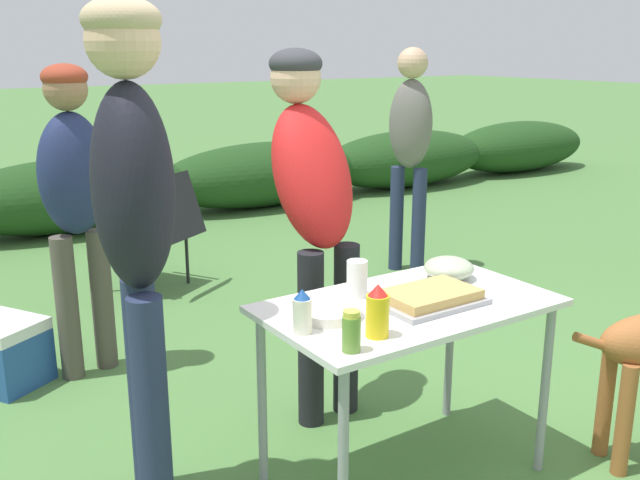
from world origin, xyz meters
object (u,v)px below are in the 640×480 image
(food_tray, at_px, (430,297))
(standing_person_in_gray_fleece, at_px, (410,138))
(paper_cup_stack, at_px, (357,279))
(relish_jar, at_px, (351,331))
(folding_table, at_px, (408,321))
(standing_person_in_red_jacket, at_px, (75,188))
(plate_stack, at_px, (328,312))
(camp_chair_green_behind_table, at_px, (157,226))
(mixing_bowl, at_px, (449,268))
(mustard_bottle, at_px, (377,312))
(standing_person_in_olive_jacket, at_px, (135,209))
(mayo_bottle, at_px, (302,312))
(standing_person_in_navy_coat, at_px, (313,192))

(food_tray, height_order, standing_person_in_gray_fleece, standing_person_in_gray_fleece)
(paper_cup_stack, height_order, relish_jar, paper_cup_stack)
(folding_table, distance_m, standing_person_in_red_jacket, 1.86)
(folding_table, height_order, plate_stack, plate_stack)
(folding_table, xyz_separation_m, camp_chair_green_behind_table, (0.03, 2.71, -0.20))
(mixing_bowl, bearing_deg, relish_jar, -154.26)
(paper_cup_stack, height_order, mustard_bottle, mustard_bottle)
(food_tray, distance_m, standing_person_in_olive_jacket, 1.11)
(mustard_bottle, distance_m, standing_person_in_gray_fleece, 3.09)
(relish_jar, height_order, standing_person_in_gray_fleece, standing_person_in_gray_fleece)
(mixing_bowl, distance_m, mayo_bottle, 0.83)
(standing_person_in_red_jacket, bearing_deg, mayo_bottle, -91.47)
(relish_jar, bearing_deg, standing_person_in_navy_coat, 63.79)
(food_tray, xyz_separation_m, mixing_bowl, (0.27, 0.19, 0.02))
(paper_cup_stack, bearing_deg, mustard_bottle, -116.50)
(relish_jar, distance_m, standing_person_in_navy_coat, 1.06)
(mixing_bowl, bearing_deg, camp_chair_green_behind_table, 96.51)
(paper_cup_stack, bearing_deg, camp_chair_green_behind_table, 86.58)
(mayo_bottle, relative_size, standing_person_in_gray_fleece, 0.09)
(mixing_bowl, bearing_deg, paper_cup_stack, 175.48)
(folding_table, relative_size, paper_cup_stack, 7.70)
(camp_chair_green_behind_table, bearing_deg, mixing_bowl, -114.63)
(mustard_bottle, xyz_separation_m, standing_person_in_gray_fleece, (2.08, 2.28, 0.19))
(standing_person_in_navy_coat, bearing_deg, food_tray, -90.00)
(plate_stack, bearing_deg, paper_cup_stack, 28.67)
(relish_jar, bearing_deg, folding_table, 28.48)
(mixing_bowl, bearing_deg, mayo_bottle, -169.20)
(standing_person_in_gray_fleece, bearing_deg, relish_jar, -71.26)
(standing_person_in_gray_fleece, bearing_deg, paper_cup_stack, -72.25)
(mustard_bottle, height_order, relish_jar, mustard_bottle)
(plate_stack, xyz_separation_m, paper_cup_stack, (0.21, 0.12, 0.05))
(food_tray, bearing_deg, mixing_bowl, 34.46)
(standing_person_in_gray_fleece, distance_m, camp_chair_green_behind_table, 1.93)
(food_tray, bearing_deg, camp_chair_green_behind_table, 90.50)
(food_tray, height_order, standing_person_in_red_jacket, standing_person_in_red_jacket)
(standing_person_in_red_jacket, bearing_deg, camp_chair_green_behind_table, 41.68)
(mustard_bottle, bearing_deg, standing_person_in_olive_jacket, 137.68)
(food_tray, relative_size, plate_stack, 1.60)
(folding_table, distance_m, standing_person_in_navy_coat, 0.79)
(relish_jar, distance_m, standing_person_in_olive_jacket, 0.83)
(relish_jar, distance_m, standing_person_in_gray_fleece, 3.23)
(paper_cup_stack, distance_m, standing_person_in_navy_coat, 0.59)
(standing_person_in_navy_coat, bearing_deg, mustard_bottle, -112.76)
(folding_table, bearing_deg, mayo_bottle, -176.96)
(paper_cup_stack, distance_m, mustard_bottle, 0.40)
(relish_jar, height_order, camp_chair_green_behind_table, relish_jar)
(plate_stack, bearing_deg, standing_person_in_navy_coat, 61.25)
(standing_person_in_olive_jacket, distance_m, standing_person_in_red_jacket, 1.31)
(mixing_bowl, height_order, camp_chair_green_behind_table, same)
(mayo_bottle, distance_m, camp_chair_green_behind_table, 2.80)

